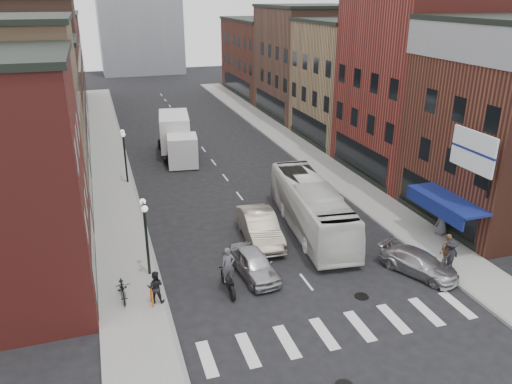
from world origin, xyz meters
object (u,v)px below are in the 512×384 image
at_px(sedan_left_near, 254,264).
at_px(parked_bicycle, 123,288).
at_px(box_truck, 177,138).
at_px(transit_bus, 311,207).
at_px(sedan_left_far, 260,227).
at_px(motorcycle_rider, 228,272).
at_px(streetlamp_near, 145,225).
at_px(streetlamp_far, 124,147).
at_px(ped_right_c, 442,219).
at_px(ped_left_solo, 155,287).
at_px(billboard_sign, 474,152).
at_px(ped_right_a, 450,255).
at_px(bike_rack, 152,296).
at_px(ped_right_b, 447,250).
at_px(curb_car, 419,263).

height_order(sedan_left_near, parked_bicycle, sedan_left_near).
relative_size(box_truck, transit_bus, 0.79).
bearing_deg(sedan_left_far, transit_bus, 12.38).
bearing_deg(box_truck, motorcycle_rider, -85.72).
height_order(streetlamp_near, parked_bicycle, streetlamp_near).
relative_size(streetlamp_far, ped_right_c, 2.16).
bearing_deg(sedan_left_near, ped_right_c, -1.59).
height_order(parked_bicycle, ped_left_solo, ped_left_solo).
bearing_deg(billboard_sign, ped_left_solo, 176.88).
xyz_separation_m(box_truck, ped_right_a, (10.04, -23.81, -0.77)).
relative_size(streetlamp_near, ped_right_a, 2.46).
distance_m(bike_rack, motorcycle_rider, 3.71).
height_order(ped_right_a, ped_right_b, ped_right_b).
xyz_separation_m(box_truck, ped_right_c, (12.24, -20.24, -0.66)).
xyz_separation_m(curb_car, ped_right_b, (1.61, -0.04, 0.48)).
xyz_separation_m(box_truck, parked_bicycle, (-6.18, -21.27, -1.11)).
bearing_deg(streetlamp_far, transit_bus, -49.03).
distance_m(streetlamp_far, box_truck, 7.33).
bearing_deg(box_truck, ped_right_b, -59.16).
bearing_deg(streetlamp_far, sedan_left_far, -61.19).
bearing_deg(box_truck, bike_rack, -94.99).
height_order(ped_left_solo, ped_right_c, ped_right_c).
height_order(transit_bus, parked_bicycle, transit_bus).
distance_m(streetlamp_near, ped_right_c, 17.11).
distance_m(box_truck, curb_car, 24.97).
bearing_deg(parked_bicycle, sedan_left_near, -0.17).
relative_size(streetlamp_near, bike_rack, 5.14).
distance_m(ped_left_solo, ped_right_c, 17.10).
xyz_separation_m(box_truck, ped_right_b, (10.08, -23.50, -0.68)).
bearing_deg(curb_car, box_truck, 84.80).
distance_m(streetlamp_near, motorcycle_rider, 4.70).
bearing_deg(ped_right_a, bike_rack, -17.73).
xyz_separation_m(billboard_sign, box_truck, (-11.23, 22.96, -4.37)).
relative_size(transit_bus, ped_left_solo, 6.74).
distance_m(billboard_sign, ped_left_solo, 16.83).
height_order(streetlamp_near, curb_car, streetlamp_near).
height_order(curb_car, ped_right_c, ped_right_c).
distance_m(streetlamp_far, ped_right_b, 23.43).
relative_size(motorcycle_rider, sedan_left_far, 0.45).
distance_m(motorcycle_rider, ped_left_solo, 3.47).
relative_size(bike_rack, ped_right_c, 0.42).
relative_size(sedan_left_near, ped_right_b, 2.13).
relative_size(billboard_sign, streetlamp_near, 0.90).
distance_m(transit_bus, ped_right_a, 8.35).
bearing_deg(sedan_left_near, ped_right_b, -19.58).
relative_size(sedan_left_far, ped_right_a, 3.12).
xyz_separation_m(streetlamp_near, box_truck, (4.76, 19.46, -1.15)).
distance_m(bike_rack, sedan_left_near, 5.42).
xyz_separation_m(streetlamp_far, ped_right_b, (14.84, -18.04, -1.83)).
relative_size(box_truck, sedan_left_far, 1.62).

